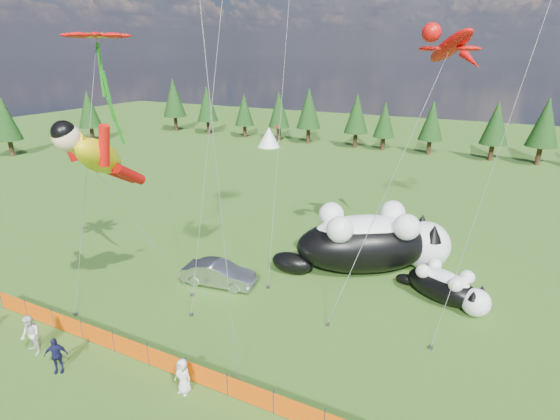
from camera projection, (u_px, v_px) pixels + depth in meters
name	position (u px, v px, depth m)	size (l,w,h in m)	color
ground	(210.00, 333.00, 20.80)	(160.00, 160.00, 0.00)	#193C0A
safety_fence	(167.00, 362.00, 18.11)	(22.06, 0.06, 1.10)	#262626
tree_line	(407.00, 122.00, 57.30)	(90.00, 4.00, 8.00)	black
festival_tents	(495.00, 158.00, 49.35)	(50.00, 3.20, 2.80)	white
cat_large	(372.00, 241.00, 26.36)	(9.96, 7.66, 4.00)	black
cat_small	(446.00, 286.00, 23.16)	(5.14, 3.34, 1.95)	black
car	(219.00, 274.00, 24.95)	(1.47, 4.21, 1.39)	#AAAAAE
spectator_b	(31.00, 335.00, 19.10)	(0.92, 0.54, 1.89)	silver
spectator_c	(56.00, 355.00, 18.06)	(0.95, 0.49, 1.62)	#16183E
spectator_e	(183.00, 376.00, 16.95)	(0.75, 0.49, 1.54)	silver
superhero_kite	(99.00, 157.00, 19.14)	(5.68, 6.35, 10.73)	#D9C30B
gecko_kite	(450.00, 46.00, 23.45)	(6.12, 12.81, 16.03)	red
flower_kite	(97.00, 40.00, 19.32)	(3.27, 4.22, 13.54)	red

